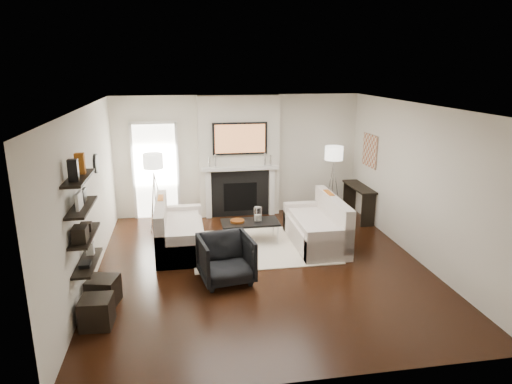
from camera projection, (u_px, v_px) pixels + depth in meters
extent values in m
plane|color=black|center=(262.00, 266.00, 7.83)|extent=(6.00, 6.00, 0.00)
plane|color=white|center=(262.00, 106.00, 7.10)|extent=(6.00, 6.00, 0.00)
plane|color=silver|center=(238.00, 155.00, 10.31)|extent=(5.50, 0.00, 5.50)
plane|color=silver|center=(315.00, 267.00, 4.61)|extent=(5.50, 0.00, 5.50)
plane|color=silver|center=(87.00, 198.00, 7.02)|extent=(0.00, 6.00, 6.00)
plane|color=silver|center=(418.00, 183.00, 7.90)|extent=(0.00, 6.00, 6.00)
cube|color=silver|center=(239.00, 156.00, 10.19)|extent=(1.80, 0.25, 2.70)
cube|color=black|center=(240.00, 194.00, 10.29)|extent=(1.30, 0.02, 1.04)
cube|color=black|center=(240.00, 197.00, 10.30)|extent=(0.75, 0.02, 0.65)
cube|color=white|center=(208.00, 194.00, 10.14)|extent=(0.12, 0.08, 1.10)
cube|color=white|center=(272.00, 191.00, 10.37)|extent=(0.12, 0.08, 1.10)
cube|color=white|center=(240.00, 168.00, 10.08)|extent=(1.70, 0.18, 0.07)
cube|color=black|center=(240.00, 138.00, 9.93)|extent=(1.20, 0.06, 0.70)
cube|color=#BF723F|center=(240.00, 139.00, 9.90)|extent=(1.10, 0.00, 0.62)
cylinder|color=silver|center=(215.00, 161.00, 9.95)|extent=(0.04, 0.04, 0.30)
cylinder|color=silver|center=(209.00, 162.00, 9.94)|extent=(0.04, 0.04, 0.24)
cylinder|color=silver|center=(265.00, 159.00, 10.13)|extent=(0.04, 0.04, 0.30)
cylinder|color=silver|center=(270.00, 160.00, 10.16)|extent=(0.04, 0.04, 0.24)
cube|color=white|center=(156.00, 172.00, 10.08)|extent=(0.90, 0.02, 2.10)
cube|color=white|center=(133.00, 173.00, 9.98)|extent=(0.06, 0.06, 2.16)
cube|color=white|center=(178.00, 171.00, 10.14)|extent=(0.06, 0.06, 2.16)
cube|color=white|center=(153.00, 123.00, 9.77)|extent=(1.02, 0.06, 0.06)
cube|color=beige|center=(262.00, 247.00, 8.63)|extent=(2.60, 2.00, 0.01)
cube|color=beige|center=(181.00, 239.00, 8.47)|extent=(0.85, 1.80, 0.42)
cube|color=beige|center=(161.00, 224.00, 8.34)|extent=(0.18, 1.80, 0.80)
cube|color=beige|center=(181.00, 251.00, 7.68)|extent=(0.85, 0.18, 0.60)
cube|color=beige|center=(180.00, 220.00, 9.22)|extent=(0.85, 0.18, 0.60)
cube|color=beige|center=(183.00, 225.00, 8.41)|extent=(0.63, 1.44, 0.10)
cube|color=#B35B16|center=(161.00, 208.00, 8.57)|extent=(0.10, 0.42, 0.42)
cube|color=black|center=(160.00, 219.00, 8.00)|extent=(0.10, 0.40, 0.40)
cube|color=beige|center=(315.00, 234.00, 8.70)|extent=(0.85, 1.80, 0.42)
cube|color=beige|center=(333.00, 217.00, 8.67)|extent=(0.18, 1.80, 0.80)
cube|color=beige|center=(329.00, 246.00, 7.91)|extent=(0.85, 0.18, 0.60)
cube|color=beige|center=(304.00, 216.00, 9.45)|extent=(0.85, 0.18, 0.60)
cube|color=beige|center=(313.00, 221.00, 8.63)|extent=(0.63, 1.44, 0.10)
cube|color=#B35B16|center=(328.00, 203.00, 8.90)|extent=(0.10, 0.42, 0.42)
cube|color=black|center=(339.00, 213.00, 8.34)|extent=(0.10, 0.40, 0.40)
cube|color=black|center=(250.00, 223.00, 8.77)|extent=(1.10, 0.55, 0.04)
cylinder|color=silver|center=(226.00, 238.00, 8.54)|extent=(0.02, 0.02, 0.38)
cylinder|color=silver|center=(278.00, 235.00, 8.70)|extent=(0.02, 0.02, 0.38)
cylinder|color=silver|center=(223.00, 230.00, 8.96)|extent=(0.02, 0.02, 0.38)
cylinder|color=silver|center=(273.00, 227.00, 9.11)|extent=(0.02, 0.02, 0.38)
cylinder|color=white|center=(258.00, 214.00, 8.75)|extent=(0.16, 0.16, 0.28)
cylinder|color=white|center=(258.00, 217.00, 8.77)|extent=(0.09, 0.09, 0.13)
cylinder|color=#9D4F1A|center=(237.00, 221.00, 8.72)|extent=(0.27, 0.27, 0.04)
imported|color=black|center=(226.00, 257.00, 7.17)|extent=(0.91, 0.87, 0.82)
cylinder|color=silver|center=(155.00, 201.00, 9.45)|extent=(0.02, 0.02, 1.20)
cylinder|color=white|center=(153.00, 161.00, 9.22)|extent=(0.40, 0.40, 0.30)
cylinder|color=silver|center=(161.00, 201.00, 9.46)|extent=(0.25, 0.02, 1.23)
cylinder|color=silver|center=(153.00, 200.00, 9.53)|extent=(0.14, 0.22, 1.23)
cylinder|color=silver|center=(152.00, 203.00, 9.35)|extent=(0.14, 0.22, 1.23)
cylinder|color=silver|center=(332.00, 190.00, 10.28)|extent=(0.02, 0.02, 1.20)
cylinder|color=white|center=(334.00, 153.00, 10.05)|extent=(0.40, 0.40, 0.30)
cylinder|color=silver|center=(337.00, 190.00, 10.30)|extent=(0.25, 0.02, 1.23)
cylinder|color=silver|center=(329.00, 189.00, 10.36)|extent=(0.14, 0.22, 1.23)
cylinder|color=silver|center=(331.00, 191.00, 10.18)|extent=(0.14, 0.22, 1.23)
cube|color=black|center=(359.00, 187.00, 10.05)|extent=(0.35, 1.20, 0.04)
cube|color=black|center=(368.00, 211.00, 9.63)|extent=(0.30, 0.04, 0.71)
cube|color=black|center=(349.00, 196.00, 10.68)|extent=(0.30, 0.04, 0.71)
cube|color=#AE7A57|center=(370.00, 151.00, 9.79)|extent=(0.03, 0.70, 0.70)
cube|color=black|center=(88.00, 263.00, 6.27)|extent=(0.25, 1.00, 0.03)
cube|color=black|center=(85.00, 235.00, 6.16)|extent=(0.25, 1.00, 0.04)
cube|color=black|center=(82.00, 207.00, 6.05)|extent=(0.25, 1.00, 0.04)
cube|color=black|center=(79.00, 178.00, 5.95)|extent=(0.25, 1.00, 0.04)
cube|color=black|center=(73.00, 170.00, 5.68)|extent=(0.12, 0.10, 0.28)
cube|color=#B35B16|center=(80.00, 164.00, 6.07)|extent=(0.12, 0.10, 0.28)
cube|color=white|center=(79.00, 200.00, 5.92)|extent=(0.04, 0.30, 0.22)
cube|color=black|center=(84.00, 195.00, 6.22)|extent=(0.04, 0.22, 0.18)
cube|color=black|center=(80.00, 234.00, 5.89)|extent=(0.18, 0.25, 0.20)
cube|color=black|center=(86.00, 227.00, 6.27)|extent=(0.15, 0.12, 0.12)
cube|color=black|center=(85.00, 264.00, 6.12)|extent=(0.14, 0.20, 0.05)
cube|color=white|center=(90.00, 248.00, 6.48)|extent=(0.10, 0.10, 0.18)
cylinder|color=black|center=(96.00, 163.00, 7.79)|extent=(0.04, 0.34, 0.34)
cylinder|color=white|center=(97.00, 163.00, 7.79)|extent=(0.01, 0.29, 0.29)
cube|color=black|center=(103.00, 291.00, 6.53)|extent=(0.48, 0.48, 0.40)
cube|color=black|center=(97.00, 312.00, 5.98)|extent=(0.43, 0.43, 0.40)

